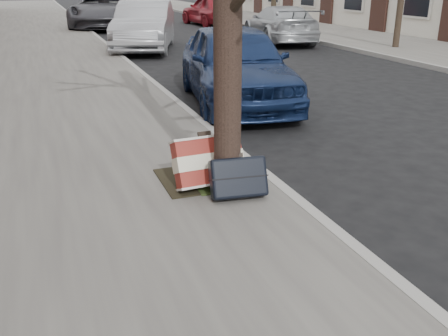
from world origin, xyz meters
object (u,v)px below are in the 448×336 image
object	(u,v)px
suitcase_red	(208,162)
car_near_front	(235,64)
car_near_mid	(145,26)
suitcase_navy	(238,177)

from	to	relation	value
suitcase_red	car_near_front	xyz separation A→B (m)	(1.82, 3.84, 0.32)
car_near_front	car_near_mid	xyz separation A→B (m)	(-0.03, 7.71, 0.03)
car_near_front	car_near_mid	size ratio (longest dim) A/B	0.92
suitcase_navy	car_near_mid	bearing A→B (deg)	89.13
suitcase_red	car_near_mid	distance (m)	11.70
car_near_front	car_near_mid	world-z (taller)	car_near_mid
car_near_front	suitcase_red	bearing A→B (deg)	-105.56
car_near_mid	suitcase_red	bearing A→B (deg)	-80.29
suitcase_red	suitcase_navy	xyz separation A→B (m)	(0.18, -0.38, -0.05)
suitcase_navy	car_near_front	distance (m)	4.54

